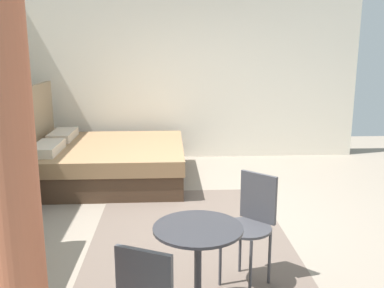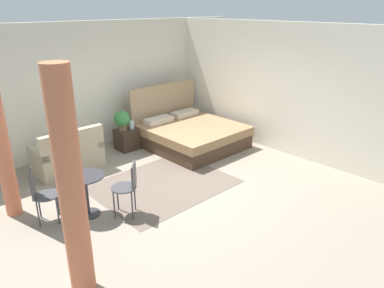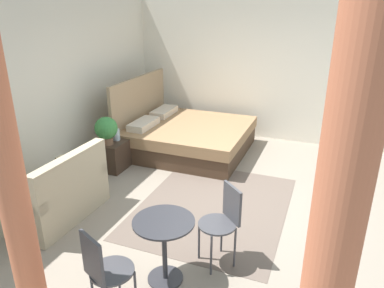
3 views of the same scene
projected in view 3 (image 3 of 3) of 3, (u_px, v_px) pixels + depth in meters
ground_plane at (228, 201)px, 5.17m from camera, size 8.71×8.70×0.02m
wall_back at (55, 86)px, 5.63m from camera, size 8.71×0.12×2.84m
wall_right at (272, 69)px, 7.13m from camera, size 0.12×5.70×2.84m
area_rug at (213, 206)px, 5.03m from camera, size 2.44×1.94×0.01m
bed at (186, 135)px, 6.84m from camera, size 2.01×2.13×1.34m
couch at (57, 196)px, 4.69m from camera, size 1.29×0.80×0.91m
nightstand at (112, 155)px, 6.09m from camera, size 0.48×0.45×0.48m
potted_plant at (106, 129)px, 5.82m from camera, size 0.37×0.37×0.46m
vase at (116, 135)px, 6.06m from camera, size 0.12×0.12×0.19m
balcony_table at (164, 239)px, 3.53m from camera, size 0.60×0.60×0.69m
cafe_chair_near_window at (103, 268)px, 3.08m from camera, size 0.52×0.52×0.88m
cafe_chair_near_couch at (224, 217)px, 3.78m from camera, size 0.57×0.57×0.89m
curtain_left at (331, 257)px, 1.99m from camera, size 0.28×0.28×2.67m
curtain_right at (11, 184)px, 2.78m from camera, size 0.24×0.24×2.67m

